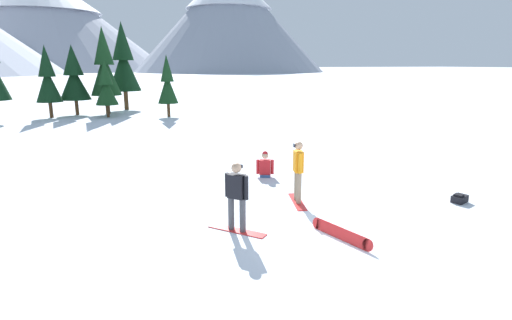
{
  "coord_description": "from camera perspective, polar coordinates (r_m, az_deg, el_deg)",
  "views": [
    {
      "loc": [
        -5.03,
        -8.01,
        3.96
      ],
      "look_at": [
        -0.52,
        3.7,
        1.0
      ],
      "focal_mm": 28.79,
      "sensor_mm": 36.0,
      "label": 1
    }
  ],
  "objects": [
    {
      "name": "ground_plane",
      "position": [
        10.26,
        10.34,
        -9.68
      ],
      "size": [
        800.0,
        800.0,
        0.0
      ],
      "primitive_type": "plane",
      "color": "silver"
    },
    {
      "name": "pine_tree_twin",
      "position": [
        34.31,
        -27.0,
        10.06
      ],
      "size": [
        1.84,
        1.84,
        5.3
      ],
      "color": "#472D19",
      "rests_on": "ground_plane"
    },
    {
      "name": "snowboarder_background",
      "position": [
        14.8,
        1.28,
        -0.96
      ],
      "size": [
        1.07,
        1.76,
        0.94
      ],
      "color": "#335184",
      "rests_on": "ground_plane"
    },
    {
      "name": "pine_tree_broad",
      "position": [
        32.9,
        -20.13,
        9.62
      ],
      "size": [
        1.64,
        1.64,
        4.26
      ],
      "color": "#472D19",
      "rests_on": "ground_plane"
    },
    {
      "name": "pine_tree_short",
      "position": [
        35.09,
        -20.31,
        12.03
      ],
      "size": [
        2.34,
        2.34,
        6.78
      ],
      "color": "#472D19",
      "rests_on": "ground_plane"
    },
    {
      "name": "pine_tree_slender",
      "position": [
        31.97,
        -12.22,
        10.39
      ],
      "size": [
        1.51,
        1.51,
        4.63
      ],
      "color": "#472D19",
      "rests_on": "ground_plane"
    },
    {
      "name": "peak_central_summit",
      "position": [
        250.29,
        -27.23,
        16.85
      ],
      "size": [
        126.14,
        126.14,
        49.19
      ],
      "color": "#9EA3B2",
      "rests_on": "ground_plane"
    },
    {
      "name": "loose_snowboard_far_spare",
      "position": [
        9.81,
        11.74,
        -9.94
      ],
      "size": [
        0.55,
        1.79,
        0.28
      ],
      "color": "red",
      "rests_on": "ground_plane"
    },
    {
      "name": "snowboarder_midground",
      "position": [
        11.87,
        5.87,
        -1.45
      ],
      "size": [
        0.69,
        1.55,
        1.8
      ],
      "color": "red",
      "rests_on": "ground_plane"
    },
    {
      "name": "pine_tree_tall",
      "position": [
        35.36,
        -23.98,
        10.5
      ],
      "size": [
        2.32,
        2.32,
        5.39
      ],
      "color": "#472D19",
      "rests_on": "ground_plane"
    },
    {
      "name": "peak_west_ridge",
      "position": [
        206.25,
        -3.79,
        19.13
      ],
      "size": [
        90.63,
        90.63,
        48.09
      ],
      "color": "#8C93A3",
      "rests_on": "ground_plane"
    },
    {
      "name": "backpack_black",
      "position": [
        13.4,
        26.43,
        -4.81
      ],
      "size": [
        0.55,
        0.43,
        0.27
      ],
      "color": "black",
      "rests_on": "ground_plane"
    },
    {
      "name": "snowboarder_foreground",
      "position": [
        9.79,
        -2.7,
        -4.98
      ],
      "size": [
        1.2,
        1.33,
        1.7
      ],
      "color": "red",
      "rests_on": "ground_plane"
    },
    {
      "name": "pine_tree_leaning",
      "position": [
        37.93,
        -17.94,
        12.78
      ],
      "size": [
        2.74,
        2.74,
        7.43
      ],
      "color": "#472D19",
      "rests_on": "ground_plane"
    }
  ]
}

